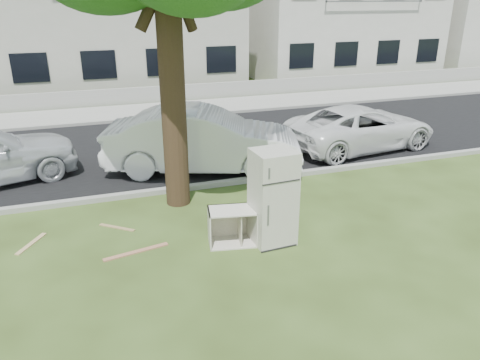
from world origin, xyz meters
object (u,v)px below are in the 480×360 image
object	(u,v)px
cabinet	(232,226)
car_center	(203,140)
car_right	(361,127)
fridge	(273,197)

from	to	relation	value
cabinet	car_center	world-z (taller)	car_center
cabinet	car_center	size ratio (longest dim) A/B	0.18
cabinet	car_center	xyz separation A→B (m)	(0.50, 4.04, 0.50)
car_center	car_right	distance (m)	5.07
cabinet	car_right	world-z (taller)	car_right
car_right	car_center	bearing A→B (deg)	86.61
car_center	car_right	world-z (taller)	car_center
car_center	cabinet	bearing A→B (deg)	-167.75
car_right	fridge	bearing A→B (deg)	126.24
cabinet	car_center	distance (m)	4.10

